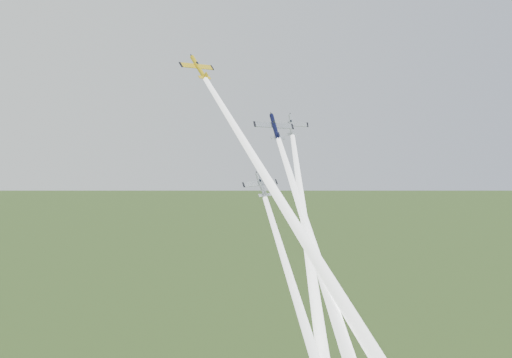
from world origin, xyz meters
The scene contains 7 objects.
plane_yellow centered at (-8.54, 3.08, 113.79)m, with size 8.09×8.03×1.27m, color yellow, non-canonical shape.
smoke_trail_yellow centered at (-0.34, -21.02, 87.15)m, with size 2.54×2.54×67.29m, color white, non-canonical shape.
plane_navy centered at (4.93, -3.83, 102.06)m, with size 8.38×8.31×1.31m, color black, non-canonical shape.
smoke_trail_navy centered at (2.98, -26.83, 77.93)m, with size 2.54×2.54×60.39m, color white, non-canonical shape.
plane_silver_right centered at (12.96, 5.04, 102.40)m, with size 7.70×7.64×1.21m, color #B2B8C1, non-canonical shape.
smoke_trail_silver_right centered at (5.68, -17.78, 77.35)m, with size 2.54×2.54×62.90m, color white, non-canonical shape.
plane_silver_low centered at (0.78, -6.64, 90.91)m, with size 7.08×7.03×1.11m, color #A8B0B6, non-canonical shape.
Camera 1 is at (-48.59, -119.43, 102.47)m, focal length 45.00 mm.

